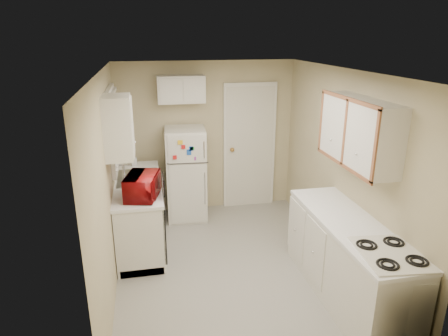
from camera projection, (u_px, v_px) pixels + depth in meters
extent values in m
plane|color=#AFADA4|center=(232.00, 267.00, 5.01)|extent=(3.80, 3.80, 0.00)
plane|color=white|center=(233.00, 71.00, 4.24)|extent=(3.80, 3.80, 0.00)
plane|color=#BBAF87|center=(108.00, 186.00, 4.36)|extent=(3.80, 3.80, 0.00)
plane|color=#BBAF87|center=(344.00, 170.00, 4.88)|extent=(3.80, 3.80, 0.00)
plane|color=#BBAF87|center=(207.00, 138.00, 6.39)|extent=(2.80, 2.80, 0.00)
plane|color=#BBAF87|center=(290.00, 266.00, 2.86)|extent=(2.80, 2.80, 0.00)
cube|color=silver|center=(140.00, 212.00, 5.49)|extent=(0.60, 1.80, 0.90)
cube|color=black|center=(164.00, 227.00, 4.97)|extent=(0.03, 0.58, 0.72)
cube|color=gray|center=(138.00, 180.00, 5.50)|extent=(0.54, 0.74, 0.16)
imported|color=maroon|center=(142.00, 186.00, 4.78)|extent=(0.57, 0.40, 0.35)
imported|color=white|center=(134.00, 159.00, 5.97)|extent=(0.09, 0.09, 0.18)
cube|color=silver|center=(114.00, 129.00, 5.21)|extent=(0.10, 0.98, 1.08)
cube|color=silver|center=(118.00, 127.00, 4.40)|extent=(0.30, 0.45, 0.70)
cube|color=silver|center=(186.00, 174.00, 6.15)|extent=(0.63, 0.62, 1.45)
cube|color=silver|center=(181.00, 89.00, 5.91)|extent=(0.70, 0.30, 0.40)
cube|color=silver|center=(249.00, 147.00, 6.54)|extent=(0.86, 0.06, 2.08)
cube|color=silver|center=(347.00, 260.00, 4.32)|extent=(0.60, 2.00, 0.90)
cube|color=silver|center=(384.00, 301.00, 3.74)|extent=(0.61, 0.72, 0.81)
cube|color=silver|center=(359.00, 132.00, 4.20)|extent=(0.30, 1.20, 0.70)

